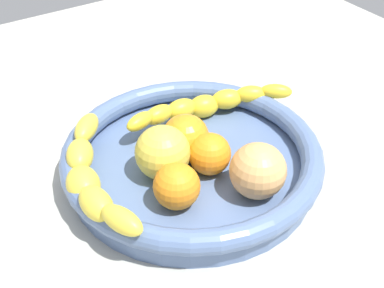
{
  "coord_description": "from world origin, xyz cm",
  "views": [
    {
      "loc": [
        -30.06,
        -46.22,
        50.06
      ],
      "look_at": [
        0.0,
        0.0,
        8.23
      ],
      "focal_mm": 51.07,
      "sensor_mm": 36.0,
      "label": 1
    }
  ],
  "objects_px": {
    "banana_draped_right": "(90,178)",
    "orange_mid_right": "(177,186)",
    "orange_mid_left": "(210,154)",
    "peach_blush": "(258,171)",
    "fruit_bowl": "(192,160)",
    "banana_draped_left": "(206,105)",
    "apple_yellow": "(164,154)",
    "orange_front": "(188,136)"
  },
  "relations": [
    {
      "from": "banana_draped_right",
      "to": "orange_mid_left",
      "type": "bearing_deg",
      "value": -14.57
    },
    {
      "from": "banana_draped_left",
      "to": "banana_draped_right",
      "type": "distance_m",
      "value": 0.22
    },
    {
      "from": "orange_mid_left",
      "to": "peach_blush",
      "type": "xyz_separation_m",
      "value": [
        0.02,
        -0.07,
        0.01
      ]
    },
    {
      "from": "banana_draped_right",
      "to": "orange_mid_right",
      "type": "bearing_deg",
      "value": -40.92
    },
    {
      "from": "fruit_bowl",
      "to": "orange_mid_left",
      "type": "xyz_separation_m",
      "value": [
        0.01,
        -0.03,
        0.02
      ]
    },
    {
      "from": "orange_front",
      "to": "apple_yellow",
      "type": "bearing_deg",
      "value": -157.92
    },
    {
      "from": "peach_blush",
      "to": "orange_mid_left",
      "type": "bearing_deg",
      "value": 110.27
    },
    {
      "from": "fruit_bowl",
      "to": "orange_mid_right",
      "type": "relative_size",
      "value": 6.05
    },
    {
      "from": "fruit_bowl",
      "to": "peach_blush",
      "type": "relative_size",
      "value": 4.92
    },
    {
      "from": "peach_blush",
      "to": "banana_draped_right",
      "type": "bearing_deg",
      "value": 148.69
    },
    {
      "from": "orange_mid_right",
      "to": "apple_yellow",
      "type": "height_order",
      "value": "apple_yellow"
    },
    {
      "from": "orange_mid_right",
      "to": "banana_draped_left",
      "type": "bearing_deg",
      "value": 45.01
    },
    {
      "from": "orange_front",
      "to": "peach_blush",
      "type": "xyz_separation_m",
      "value": [
        0.03,
        -0.11,
        0.0
      ]
    },
    {
      "from": "fruit_bowl",
      "to": "apple_yellow",
      "type": "bearing_deg",
      "value": -174.68
    },
    {
      "from": "peach_blush",
      "to": "banana_draped_left",
      "type": "bearing_deg",
      "value": 77.11
    },
    {
      "from": "banana_draped_right",
      "to": "orange_mid_right",
      "type": "xyz_separation_m",
      "value": [
        0.08,
        -0.07,
        -0.0
      ]
    },
    {
      "from": "banana_draped_right",
      "to": "orange_mid_left",
      "type": "height_order",
      "value": "orange_mid_left"
    },
    {
      "from": "banana_draped_left",
      "to": "apple_yellow",
      "type": "height_order",
      "value": "apple_yellow"
    },
    {
      "from": "banana_draped_right",
      "to": "apple_yellow",
      "type": "bearing_deg",
      "value": -9.74
    },
    {
      "from": "banana_draped_left",
      "to": "orange_front",
      "type": "bearing_deg",
      "value": -139.16
    },
    {
      "from": "orange_front",
      "to": "orange_mid_right",
      "type": "relative_size",
      "value": 1.1
    },
    {
      "from": "peach_blush",
      "to": "fruit_bowl",
      "type": "bearing_deg",
      "value": 110.29
    },
    {
      "from": "orange_mid_right",
      "to": "apple_yellow",
      "type": "distance_m",
      "value": 0.05
    },
    {
      "from": "orange_mid_right",
      "to": "banana_draped_right",
      "type": "bearing_deg",
      "value": 139.08
    },
    {
      "from": "orange_mid_left",
      "to": "peach_blush",
      "type": "distance_m",
      "value": 0.07
    },
    {
      "from": "orange_mid_left",
      "to": "orange_mid_right",
      "type": "xyz_separation_m",
      "value": [
        -0.07,
        -0.03,
        0.0
      ]
    },
    {
      "from": "orange_mid_left",
      "to": "apple_yellow",
      "type": "height_order",
      "value": "apple_yellow"
    },
    {
      "from": "orange_front",
      "to": "orange_mid_left",
      "type": "distance_m",
      "value": 0.04
    },
    {
      "from": "orange_mid_left",
      "to": "peach_blush",
      "type": "bearing_deg",
      "value": -69.73
    },
    {
      "from": "orange_front",
      "to": "peach_blush",
      "type": "height_order",
      "value": "peach_blush"
    },
    {
      "from": "banana_draped_left",
      "to": "banana_draped_right",
      "type": "bearing_deg",
      "value": -163.53
    },
    {
      "from": "fruit_bowl",
      "to": "peach_blush",
      "type": "xyz_separation_m",
      "value": [
        0.03,
        -0.09,
        0.03
      ]
    },
    {
      "from": "orange_mid_left",
      "to": "orange_mid_right",
      "type": "bearing_deg",
      "value": -155.98
    },
    {
      "from": "banana_draped_left",
      "to": "orange_front",
      "type": "height_order",
      "value": "orange_front"
    },
    {
      "from": "orange_mid_left",
      "to": "apple_yellow",
      "type": "distance_m",
      "value": 0.06
    },
    {
      "from": "banana_draped_right",
      "to": "apple_yellow",
      "type": "height_order",
      "value": "apple_yellow"
    },
    {
      "from": "banana_draped_left",
      "to": "orange_mid_left",
      "type": "bearing_deg",
      "value": -121.93
    },
    {
      "from": "banana_draped_right",
      "to": "orange_front",
      "type": "height_order",
      "value": "orange_front"
    },
    {
      "from": "banana_draped_right",
      "to": "orange_mid_right",
      "type": "relative_size",
      "value": 4.22
    },
    {
      "from": "orange_mid_left",
      "to": "apple_yellow",
      "type": "bearing_deg",
      "value": 157.49
    },
    {
      "from": "orange_front",
      "to": "apple_yellow",
      "type": "height_order",
      "value": "apple_yellow"
    },
    {
      "from": "fruit_bowl",
      "to": "peach_blush",
      "type": "distance_m",
      "value": 0.1
    }
  ]
}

